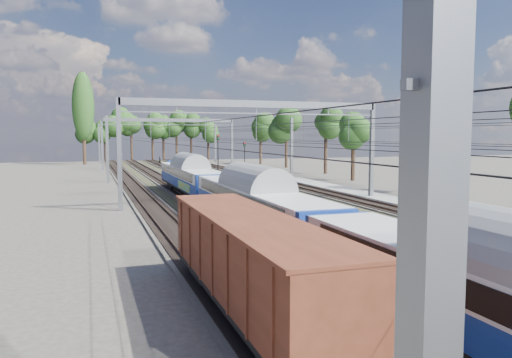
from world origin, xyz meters
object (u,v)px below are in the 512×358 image
object	(u,v)px
worker	(160,160)
signal_near	(218,150)
emu_train	(257,196)
freight_boxcar	(250,260)
signal_far	(245,155)

from	to	relation	value
worker	signal_near	world-z (taller)	signal_near
emu_train	worker	distance (m)	78.62
freight_boxcar	signal_far	distance (m)	55.51
worker	signal_near	bearing A→B (deg)	167.17
emu_train	signal_far	distance (m)	42.28
emu_train	signal_far	xyz separation A→B (m)	(11.91, 40.56, 0.76)
worker	freight_boxcar	bearing A→B (deg)	154.64
emu_train	freight_boxcar	bearing A→B (deg)	-109.86
signal_near	worker	bearing A→B (deg)	101.40
signal_near	signal_far	distance (m)	4.77
emu_train	worker	bearing A→B (deg)	86.35
freight_boxcar	signal_near	world-z (taller)	signal_near
signal_far	signal_near	bearing A→B (deg)	127.12
worker	signal_far	size ratio (longest dim) A/B	0.33
freight_boxcar	worker	xyz separation A→B (m)	(9.51, 90.91, -1.16)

